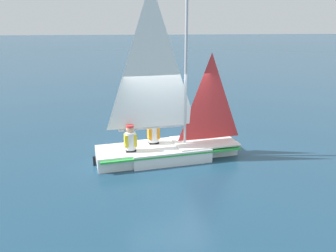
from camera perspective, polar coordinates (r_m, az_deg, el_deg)
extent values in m
plane|color=navy|center=(9.93, 0.00, -5.53)|extent=(260.00, 260.00, 0.00)
cube|color=white|center=(9.86, 0.00, -4.45)|extent=(2.44, 1.64, 0.40)
cube|color=white|center=(10.38, 8.72, -3.51)|extent=(1.04, 0.87, 0.40)
cube|color=white|center=(9.58, -9.48, -5.36)|extent=(1.09, 1.28, 0.40)
cube|color=green|center=(9.81, 0.00, -3.75)|extent=(4.23, 1.86, 0.05)
cube|color=silver|center=(10.13, 6.29, -2.62)|extent=(2.02, 1.48, 0.04)
cylinder|color=#B7B7BC|center=(9.38, 3.13, 10.37)|extent=(0.08, 0.08, 4.65)
cylinder|color=#B7B7BC|center=(9.48, -2.69, -0.26)|extent=(1.96, 0.30, 0.07)
pyramid|color=white|center=(9.09, -2.87, 11.76)|extent=(1.86, 0.26, 3.91)
pyramid|color=red|center=(9.81, 7.40, 5.04)|extent=(1.41, 0.21, 2.59)
cube|color=black|center=(9.57, -12.69, -5.97)|extent=(0.08, 0.04, 0.28)
cube|color=black|center=(10.02, -2.51, -3.91)|extent=(0.31, 0.27, 0.45)
cylinder|color=white|center=(9.86, -2.54, -1.34)|extent=(0.33, 0.33, 0.50)
cube|color=orange|center=(9.86, -2.54, -1.20)|extent=(0.37, 0.30, 0.35)
sphere|color=tan|center=(9.76, -2.57, 0.60)|extent=(0.22, 0.22, 0.22)
cylinder|color=red|center=(9.73, -2.57, 1.07)|extent=(0.23, 0.23, 0.06)
cube|color=black|center=(9.48, -6.47, -5.29)|extent=(0.31, 0.27, 0.45)
cylinder|color=white|center=(9.31, -6.57, -2.59)|extent=(0.33, 0.33, 0.50)
cube|color=yellow|center=(9.30, -6.57, -2.44)|extent=(0.37, 0.30, 0.35)
sphere|color=tan|center=(9.20, -6.64, -0.54)|extent=(0.22, 0.22, 0.22)
cylinder|color=red|center=(9.17, -6.66, -0.05)|extent=(0.23, 0.23, 0.06)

